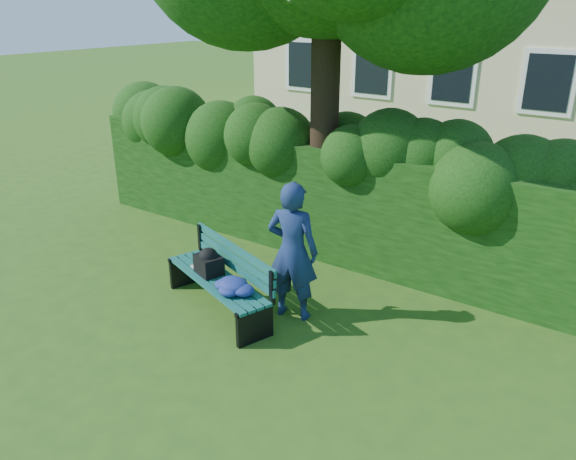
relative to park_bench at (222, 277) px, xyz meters
The scene contains 4 objects.
ground 0.73m from the park_bench, 41.12° to the left, with size 80.00×80.00×0.00m, color #305519.
hedge 2.60m from the park_bench, 81.20° to the left, with size 10.00×1.00×1.80m.
park_bench is the anchor object (origin of this frame).
man_reading 1.02m from the park_bench, 29.60° to the left, with size 0.67×0.44×1.84m, color navy.
Camera 1 is at (4.07, -5.20, 3.84)m, focal length 35.00 mm.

